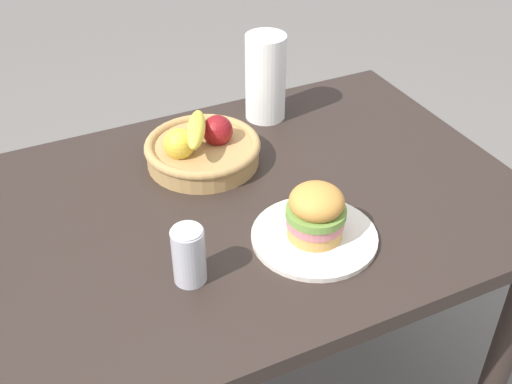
{
  "coord_description": "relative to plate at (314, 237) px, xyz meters",
  "views": [
    {
      "loc": [
        -0.44,
        -1.08,
        1.64
      ],
      "look_at": [
        0.05,
        -0.06,
        0.81
      ],
      "focal_mm": 44.67,
      "sensor_mm": 36.0,
      "label": 1
    }
  ],
  "objects": [
    {
      "name": "sandwich",
      "position": [
        -0.0,
        0.0,
        0.07
      ],
      "size": [
        0.13,
        0.13,
        0.12
      ],
      "color": "tan",
      "rests_on": "plate"
    },
    {
      "name": "paper_towel_roll",
      "position": [
        0.14,
        0.52,
        0.11
      ],
      "size": [
        0.11,
        0.11,
        0.24
      ],
      "primitive_type": "cylinder",
      "color": "white",
      "rests_on": "dining_table"
    },
    {
      "name": "fruit_basket",
      "position": [
        -0.11,
        0.38,
        0.04
      ],
      "size": [
        0.29,
        0.29,
        0.14
      ],
      "color": "tan",
      "rests_on": "dining_table"
    },
    {
      "name": "plate",
      "position": [
        0.0,
        0.0,
        0.0
      ],
      "size": [
        0.27,
        0.27,
        0.01
      ],
      "primitive_type": "cylinder",
      "color": "silver",
      "rests_on": "dining_table"
    },
    {
      "name": "soda_can",
      "position": [
        -0.28,
        -0.0,
        0.06
      ],
      "size": [
        0.07,
        0.07,
        0.13
      ],
      "color": "silver",
      "rests_on": "dining_table"
    },
    {
      "name": "dining_table",
      "position": [
        -0.13,
        0.19,
        -0.11
      ],
      "size": [
        1.4,
        0.9,
        0.75
      ],
      "color": "#2D231E",
      "rests_on": "ground_plane"
    }
  ]
}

